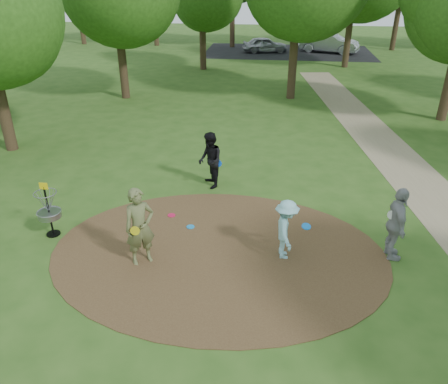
# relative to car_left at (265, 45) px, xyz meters

# --- Properties ---
(ground) EXTENTS (100.00, 100.00, 0.00)m
(ground) POSITION_rel_car_left_xyz_m (-0.04, -29.42, -0.63)
(ground) COLOR #2D5119
(ground) RESTS_ON ground
(dirt_clearing) EXTENTS (8.40, 8.40, 0.02)m
(dirt_clearing) POSITION_rel_car_left_xyz_m (-0.04, -29.42, -0.62)
(dirt_clearing) COLOR #47301C
(dirt_clearing) RESTS_ON ground
(parking_lot) EXTENTS (14.00, 8.00, 0.01)m
(parking_lot) POSITION_rel_car_left_xyz_m (1.96, 0.58, -0.63)
(parking_lot) COLOR black
(parking_lot) RESTS_ON ground
(player_observer_with_disc) EXTENTS (0.86, 0.79, 1.96)m
(player_observer_with_disc) POSITION_rel_car_left_xyz_m (-1.81, -30.00, 0.35)
(player_observer_with_disc) COLOR #60663B
(player_observer_with_disc) RESTS_ON ground
(player_throwing_with_disc) EXTENTS (0.95, 1.06, 1.54)m
(player_throwing_with_disc) POSITION_rel_car_left_xyz_m (1.60, -29.38, 0.14)
(player_throwing_with_disc) COLOR #8DCBD2
(player_throwing_with_disc) RESTS_ON ground
(player_walking_with_disc) EXTENTS (0.98, 1.08, 1.82)m
(player_walking_with_disc) POSITION_rel_car_left_xyz_m (-0.79, -25.73, 0.28)
(player_walking_with_disc) COLOR black
(player_walking_with_disc) RESTS_ON ground
(player_waiting_with_disc) EXTENTS (0.51, 1.12, 1.88)m
(player_waiting_with_disc) POSITION_rel_car_left_xyz_m (4.19, -29.09, 0.31)
(player_waiting_with_disc) COLOR #999A9C
(player_waiting_with_disc) RESTS_ON ground
(disc_ground_cyan) EXTENTS (0.22, 0.22, 0.02)m
(disc_ground_cyan) POSITION_rel_car_left_xyz_m (-0.96, -28.34, -0.60)
(disc_ground_cyan) COLOR #187FC1
(disc_ground_cyan) RESTS_ON dirt_clearing
(disc_ground_red) EXTENTS (0.22, 0.22, 0.02)m
(disc_ground_red) POSITION_rel_car_left_xyz_m (-1.62, -27.79, -0.60)
(disc_ground_red) COLOR #C71343
(disc_ground_red) RESTS_ON dirt_clearing
(car_left) EXTENTS (3.93, 2.25, 1.26)m
(car_left) POSITION_rel_car_left_xyz_m (0.00, 0.00, 0.00)
(car_left) COLOR #96979D
(car_left) RESTS_ON ground
(car_right) EXTENTS (5.19, 3.17, 1.61)m
(car_right) POSITION_rel_car_left_xyz_m (5.31, 0.58, 0.18)
(car_right) COLOR #A4A8AC
(car_right) RESTS_ON ground
(disc_golf_basket) EXTENTS (0.63, 0.63, 1.54)m
(disc_golf_basket) POSITION_rel_car_left_xyz_m (-4.54, -29.12, 0.24)
(disc_golf_basket) COLOR black
(disc_golf_basket) RESTS_ON ground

